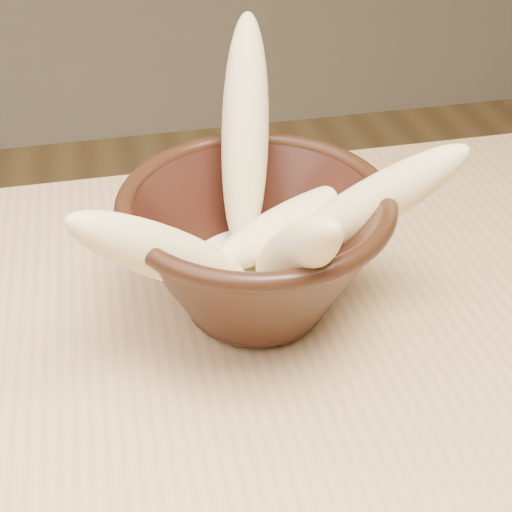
# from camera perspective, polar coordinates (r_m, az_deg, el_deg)

# --- Properties ---
(bowl) EXTENTS (0.21, 0.21, 0.11)m
(bowl) POSITION_cam_1_polar(r_m,az_deg,el_deg) (0.56, 0.00, 0.81)
(bowl) COLOR black
(bowl) RESTS_ON table
(milk_puddle) EXTENTS (0.12, 0.12, 0.02)m
(milk_puddle) POSITION_cam_1_polar(r_m,az_deg,el_deg) (0.57, 0.00, -1.48)
(milk_puddle) COLOR #F9F4C8
(milk_puddle) RESTS_ON bowl
(banana_upright) EXTENTS (0.07, 0.15, 0.19)m
(banana_upright) POSITION_cam_1_polar(r_m,az_deg,el_deg) (0.59, -0.88, 9.79)
(banana_upright) COLOR #EFD68D
(banana_upright) RESTS_ON bowl
(banana_left) EXTENTS (0.16, 0.08, 0.13)m
(banana_left) POSITION_cam_1_polar(r_m,az_deg,el_deg) (0.50, -7.25, 0.18)
(banana_left) COLOR #EFD68D
(banana_left) RESTS_ON bowl
(banana_right) EXTENTS (0.16, 0.08, 0.14)m
(banana_right) POSITION_cam_1_polar(r_m,az_deg,el_deg) (0.55, 8.92, 3.97)
(banana_right) COLOR #EFD68D
(banana_right) RESTS_ON bowl
(banana_across) EXTENTS (0.17, 0.11, 0.05)m
(banana_across) POSITION_cam_1_polar(r_m,az_deg,el_deg) (0.58, 3.17, 2.66)
(banana_across) COLOR #EFD68D
(banana_across) RESTS_ON bowl
(banana_front) EXTENTS (0.06, 0.14, 0.14)m
(banana_front) POSITION_cam_1_polar(r_m,az_deg,el_deg) (0.49, 3.13, 0.13)
(banana_front) COLOR #EFD68D
(banana_front) RESTS_ON bowl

